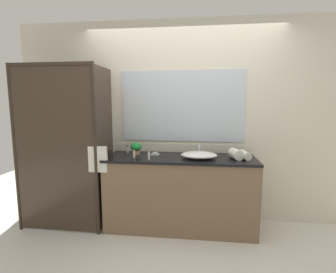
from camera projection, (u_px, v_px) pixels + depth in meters
ground_plane at (180, 227)px, 3.14m from camera, size 8.00×8.00×0.00m
wall_back_with_mirror at (182, 122)px, 3.30m from camera, size 4.40×0.06×2.60m
vanity_cabinet at (180, 193)px, 3.09m from camera, size 1.80×0.58×0.90m
shower_enclosure at (72, 148)px, 2.97m from camera, size 1.20×0.59×2.00m
sink_basin at (199, 155)px, 2.96m from camera, size 0.43×0.31×0.08m
faucet at (199, 152)px, 3.12m from camera, size 0.17×0.12×0.14m
potted_plant at (136, 148)px, 3.17m from camera, size 0.14×0.14×0.15m
soap_dish at (155, 154)px, 3.16m from camera, size 0.10×0.07×0.04m
amenity_bottle_shampoo at (149, 156)px, 2.88m from camera, size 0.03×0.03×0.10m
amenity_bottle_lotion at (134, 154)px, 3.00m from camera, size 0.03×0.03×0.09m
amenity_bottle_body_wash at (127, 149)px, 3.28m from camera, size 0.03×0.03×0.10m
rolled_towel_near_edge at (245, 155)px, 2.94m from camera, size 0.12×0.25×0.09m
rolled_towel_middle at (236, 154)px, 2.92m from camera, size 0.16×0.22×0.12m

